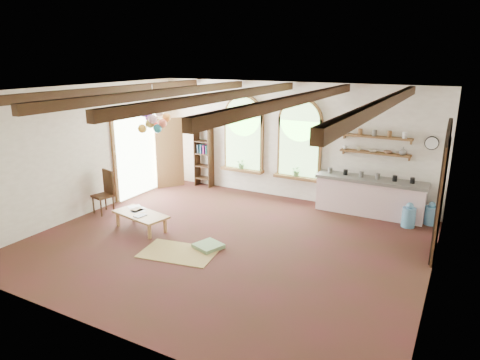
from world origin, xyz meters
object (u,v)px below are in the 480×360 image
Objects in this scene: kitchen_counter at (370,196)px; coffee_table at (141,215)px; side_chair at (104,201)px; balloon_cluster at (154,121)px.

kitchen_counter is 5.62m from coffee_table.
balloon_cluster is (1.15, 0.73, 2.02)m from side_chair.
kitchen_counter is at bearing 26.17° from balloon_cluster.
side_chair is (-1.55, 0.40, -0.03)m from coffee_table.
balloon_cluster is at bearing 32.48° from side_chair.
balloon_cluster is at bearing 109.19° from coffee_table.
balloon_cluster is at bearing -153.83° from kitchen_counter.
side_chair reaches higher than kitchen_counter.
side_chair is 2.44m from balloon_cluster.
kitchen_counter reaches higher than coffee_table.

